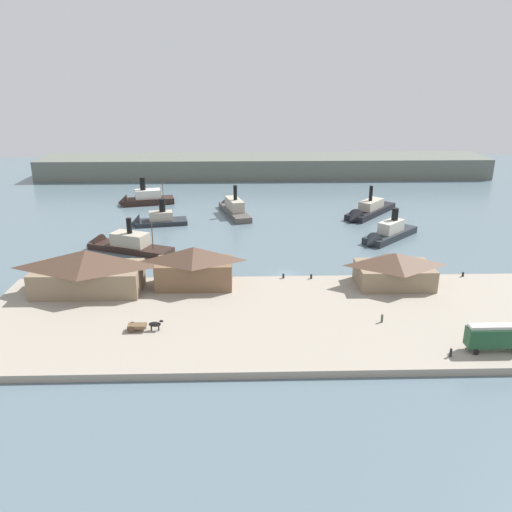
# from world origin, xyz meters

# --- Properties ---
(ground_plane) EXTENTS (320.00, 320.00, 0.00)m
(ground_plane) POSITION_xyz_m (0.00, 0.00, 0.00)
(ground_plane) COLOR slate
(quay_promenade) EXTENTS (110.00, 36.00, 1.20)m
(quay_promenade) POSITION_xyz_m (0.00, -22.00, 0.60)
(quay_promenade) COLOR #9E9384
(quay_promenade) RESTS_ON ground
(seawall_edge) EXTENTS (110.00, 0.80, 1.00)m
(seawall_edge) POSITION_xyz_m (0.00, -3.60, 0.50)
(seawall_edge) COLOR gray
(seawall_edge) RESTS_ON ground
(ferry_shed_customs_shed) EXTENTS (20.54, 10.14, 8.36)m
(ferry_shed_customs_shed) POSITION_xyz_m (-38.99, -10.39, 5.45)
(ferry_shed_customs_shed) COLOR #847056
(ferry_shed_customs_shed) RESTS_ON quay_promenade
(ferry_shed_east_terminal) EXTENTS (15.01, 7.88, 8.06)m
(ferry_shed_east_terminal) POSITION_xyz_m (-18.86, -8.38, 5.30)
(ferry_shed_east_terminal) COLOR brown
(ferry_shed_east_terminal) RESTS_ON quay_promenade
(ferry_shed_west_terminal) EXTENTS (14.83, 9.38, 6.68)m
(ferry_shed_west_terminal) POSITION_xyz_m (20.45, -9.09, 4.59)
(ferry_shed_west_terminal) COLOR #847056
(ferry_shed_west_terminal) RESTS_ON quay_promenade
(street_tram) EXTENTS (8.45, 2.40, 4.38)m
(street_tram) POSITION_xyz_m (28.41, -35.09, 3.75)
(street_tram) COLOR #1E4C2D
(street_tram) RESTS_ON quay_promenade
(horse_cart) EXTENTS (5.83, 1.68, 1.87)m
(horse_cart) POSITION_xyz_m (-25.77, -26.98, 2.12)
(horse_cart) COLOR brown
(horse_cart) RESTS_ON quay_promenade
(pedestrian_near_west_shed) EXTENTS (0.37, 0.37, 1.51)m
(pedestrian_near_west_shed) POSITION_xyz_m (21.38, -36.59, 1.89)
(pedestrian_near_west_shed) COLOR #232328
(pedestrian_near_west_shed) RESTS_ON quay_promenade
(pedestrian_standing_center) EXTENTS (0.39, 0.39, 1.59)m
(pedestrian_standing_center) POSITION_xyz_m (14.04, -25.14, 1.92)
(pedestrian_standing_center) COLOR #3D4C42
(pedestrian_standing_center) RESTS_ON quay_promenade
(mooring_post_west) EXTENTS (0.44, 0.44, 0.90)m
(mooring_post_west) POSITION_xyz_m (4.59, -5.36, 1.65)
(mooring_post_west) COLOR black
(mooring_post_west) RESTS_ON quay_promenade
(mooring_post_east) EXTENTS (0.44, 0.44, 0.90)m
(mooring_post_east) POSITION_xyz_m (-1.07, -4.90, 1.65)
(mooring_post_east) COLOR black
(mooring_post_east) RESTS_ON quay_promenade
(mooring_post_center_east) EXTENTS (0.44, 0.44, 0.90)m
(mooring_post_center_east) POSITION_xyz_m (36.08, -5.08, 1.65)
(mooring_post_center_east) COLOR black
(mooring_post_center_east) RESTS_ON quay_promenade
(ferry_outer_harbor) EXTENTS (23.40, 13.95, 10.06)m
(ferry_outer_harbor) POSITION_xyz_m (-38.81, 17.36, 1.51)
(ferry_outer_harbor) COLOR black
(ferry_outer_harbor) RESTS_ON ground
(ferry_approaching_west) EXTENTS (16.43, 8.35, 9.39)m
(ferry_approaching_west) POSITION_xyz_m (-34.41, 39.06, 1.27)
(ferry_approaching_west) COLOR #23282D
(ferry_approaching_west) RESTS_ON ground
(ferry_moored_west) EXTENTS (19.98, 22.48, 10.62)m
(ferry_moored_west) POSITION_xyz_m (27.88, 46.32, 1.42)
(ferry_moored_west) COLOR black
(ferry_moored_west) RESTS_ON ground
(ferry_near_quay) EXTENTS (18.11, 17.86, 9.32)m
(ferry_near_quay) POSITION_xyz_m (27.63, 23.05, 1.56)
(ferry_near_quay) COLOR #23282D
(ferry_near_quay) RESTS_ON ground
(ferry_departing_north) EXTENTS (10.63, 23.57, 10.55)m
(ferry_departing_north) POSITION_xyz_m (-12.16, 51.21, 1.68)
(ferry_departing_north) COLOR #514C47
(ferry_departing_north) RESTS_ON ground
(ferry_approaching_east) EXTENTS (18.57, 9.42, 10.49)m
(ferry_approaching_east) POSITION_xyz_m (-41.67, 63.04, 1.78)
(ferry_approaching_east) COLOR black
(ferry_approaching_east) RESTS_ON ground
(far_headland) EXTENTS (180.00, 24.00, 8.00)m
(far_headland) POSITION_xyz_m (0.00, 110.00, 4.00)
(far_headland) COLOR #60665B
(far_headland) RESTS_ON ground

